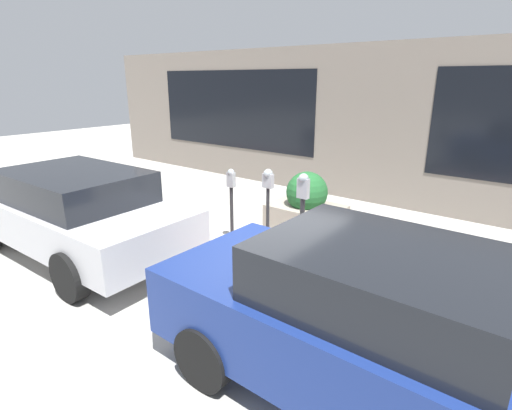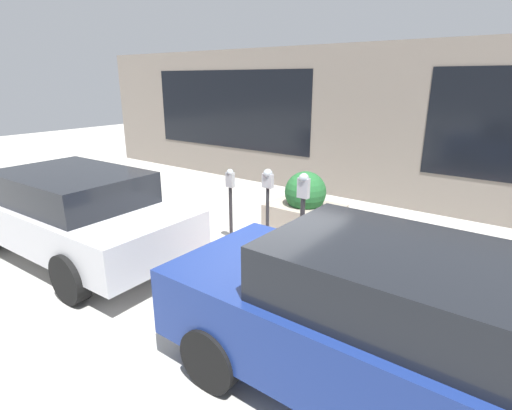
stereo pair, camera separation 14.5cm
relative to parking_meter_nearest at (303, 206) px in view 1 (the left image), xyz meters
name	(u,v)px [view 1 (the left image)]	position (x,y,z in m)	size (l,w,h in m)	color
ground_plane	(252,261)	(0.75, 0.33, -1.04)	(40.00, 40.00, 0.00)	#ADAAA3
curb_strip	(249,261)	(0.75, 0.41, -1.02)	(19.00, 0.16, 0.04)	red
building_facade	(369,125)	(0.75, -4.14, 0.84)	(19.00, 0.17, 3.74)	slate
parking_meter_nearest	(303,206)	(0.00, 0.00, 0.00)	(0.18, 0.16, 1.56)	#232326
parking_meter_second	(268,193)	(0.70, -0.03, 0.09)	(0.18, 0.16, 1.53)	#232326
parking_meter_middle	(231,195)	(1.52, -0.04, -0.10)	(0.14, 0.12, 1.41)	#232326
planter_box	(306,210)	(0.65, -1.22, -0.52)	(1.36, 0.99, 1.27)	gray
parked_car_front	(365,322)	(-1.95, 2.05, -0.21)	(4.00, 1.82, 1.59)	navy
parked_car_middle	(74,210)	(3.33, 1.97, -0.24)	(4.67, 2.00, 1.51)	#B7B7BC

